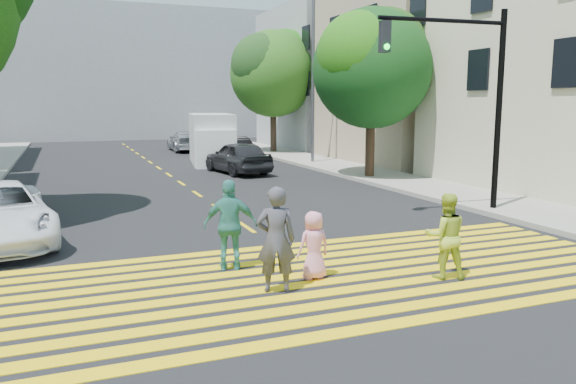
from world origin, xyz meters
TOP-DOWN VIEW (x-y plane):
  - ground at (0.00, 0.00)m, footprint 120.00×120.00m
  - sidewalk_right at (8.50, 15.00)m, footprint 3.00×60.00m
  - crosswalk at (0.00, 1.28)m, footprint 13.40×5.30m
  - lane_line at (0.00, 22.50)m, footprint 0.12×34.40m
  - building_right_tan at (15.00, 19.00)m, footprint 10.00×10.00m
  - building_right_grey at (15.00, 30.00)m, footprint 10.00×10.00m
  - backdrop_block at (0.00, 48.00)m, footprint 30.00×8.00m
  - tree_right_near at (7.96, 13.29)m, footprint 6.35×6.22m
  - tree_right_far at (8.49, 26.86)m, footprint 6.89×6.70m
  - pedestrian_man at (-1.08, 0.85)m, footprint 0.79×0.63m
  - pedestrian_woman at (2.17, 0.42)m, footprint 0.96×0.87m
  - pedestrian_child at (-0.16, 1.28)m, footprint 0.67×0.47m
  - pedestrian_extra at (-1.45, 2.44)m, footprint 1.14×0.71m
  - dark_car_near at (3.15, 17.37)m, footprint 2.47×4.70m
  - silver_car at (3.31, 30.62)m, footprint 2.10×4.86m
  - dark_car_parked at (5.16, 24.30)m, footprint 1.87×4.12m
  - white_van at (3.11, 22.16)m, footprint 2.99×6.00m
  - traffic_signal at (6.50, 5.31)m, footprint 4.06×0.55m
  - street_lamp at (7.89, 19.76)m, footprint 2.19×0.36m

SIDE VIEW (x-z plane):
  - ground at x=0.00m, z-range 0.00..0.00m
  - lane_line at x=0.00m, z-range 0.00..0.01m
  - crosswalk at x=0.00m, z-range 0.00..0.01m
  - sidewalk_right at x=8.50m, z-range 0.00..0.15m
  - pedestrian_child at x=-0.16m, z-range 0.00..1.30m
  - dark_car_parked at x=5.16m, z-range 0.00..1.31m
  - silver_car at x=3.31m, z-range 0.00..1.39m
  - dark_car_near at x=3.15m, z-range 0.00..1.53m
  - pedestrian_woman at x=2.17m, z-range 0.00..1.63m
  - pedestrian_extra at x=-1.45m, z-range 0.00..1.81m
  - pedestrian_man at x=-1.08m, z-range 0.00..1.88m
  - white_van at x=3.11m, z-range -0.07..2.64m
  - traffic_signal at x=6.50m, z-range 0.88..6.84m
  - building_right_tan at x=15.00m, z-range 0.00..10.00m
  - building_right_grey at x=15.00m, z-range 0.00..10.00m
  - tree_right_near at x=7.96m, z-range 1.31..8.72m
  - tree_right_far at x=8.49m, z-range 1.42..9.53m
  - street_lamp at x=7.89m, z-range 0.72..10.39m
  - backdrop_block at x=0.00m, z-range 0.00..12.00m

